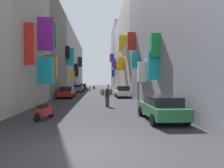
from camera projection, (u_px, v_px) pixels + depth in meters
ground_plane at (96, 92)px, 35.78m from camera, size 140.00×140.00×0.00m
building_left_mid_b at (39, 49)px, 26.25m from camera, size 7.29×11.91×13.24m
building_left_mid_c at (66, 64)px, 48.56m from camera, size 7.17×32.90×13.25m
building_right_mid_a at (134, 52)px, 39.85m from camera, size 7.34×23.64×16.61m
building_right_mid_b at (122, 58)px, 58.89m from camera, size 7.19×14.58×19.13m
parked_car_white at (123, 91)px, 25.12m from camera, size 1.93×3.91×1.52m
parked_car_red at (67, 92)px, 24.46m from camera, size 1.90×4.18×1.46m
parked_car_blue at (83, 86)px, 51.32m from camera, size 1.97×4.16×1.51m
parked_car_grey at (78, 88)px, 37.51m from camera, size 1.98×4.37×1.41m
parked_car_green at (161, 107)px, 10.36m from camera, size 1.89×4.05×1.34m
scooter_orange at (111, 92)px, 30.09m from camera, size 0.62×1.86×1.13m
scooter_red at (44, 111)px, 10.57m from camera, size 0.75×1.73×1.13m
scooter_white at (90, 89)px, 40.94m from camera, size 0.50×1.80×1.13m
scooter_black at (94, 88)px, 46.85m from camera, size 0.48×1.90×1.13m
scooter_blue at (85, 88)px, 46.93m from camera, size 0.69×1.90×1.13m
scooter_silver at (102, 92)px, 29.48m from camera, size 0.68×1.77×1.13m
pedestrian_crossing at (107, 97)px, 15.92m from camera, size 0.54×0.54×1.68m
pedestrian_near_left at (108, 88)px, 33.37m from camera, size 0.52×0.52×1.73m
traffic_light_near_corner at (138, 73)px, 20.18m from camera, size 0.26×0.34×4.42m
traffic_light_far_corner at (75, 78)px, 40.42m from camera, size 0.26×0.34×4.27m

